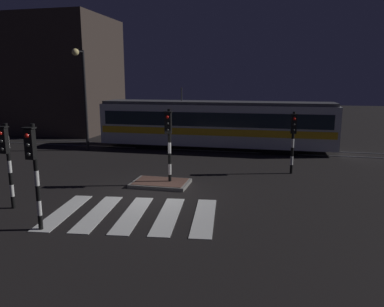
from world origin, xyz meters
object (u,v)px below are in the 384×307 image
Objects in this scene: traffic_light_corner_near_left at (6,153)px; traffic_light_corner_far_right at (293,133)px; traffic_light_median_centre at (169,136)px; tram at (215,124)px; traffic_light_kerb_mid_left at (33,162)px; street_lamp_trackside_left at (83,87)px.

traffic_light_corner_far_right is at bearing 36.68° from traffic_light_corner_near_left.
tram is at bearing 86.38° from traffic_light_median_centre.
tram reaches higher than traffic_light_corner_far_right.
traffic_light_median_centre is 6.32m from traffic_light_kerb_mid_left.
traffic_light_median_centre is 6.37m from traffic_light_corner_far_right.
traffic_light_kerb_mid_left is 2.71m from traffic_light_corner_near_left.
traffic_light_corner_far_right is at bearing 31.90° from traffic_light_median_centre.
street_lamp_trackside_left is (-5.13, 12.46, 1.99)m from traffic_light_kerb_mid_left.
street_lamp_trackside_left is (-7.70, 6.68, 1.96)m from traffic_light_median_centre.
traffic_light_corner_near_left is at bearing -111.79° from tram.
traffic_light_kerb_mid_left is 0.51× the size of street_lamp_trackside_left.
tram is (0.58, 9.19, -0.50)m from traffic_light_median_centre.
traffic_light_kerb_mid_left is 1.07× the size of traffic_light_corner_near_left.
traffic_light_median_centre is 0.52× the size of street_lamp_trackside_left.
street_lamp_trackside_left is at bearing 104.99° from traffic_light_corner_near_left.
traffic_light_corner_near_left reaches higher than traffic_light_corner_far_right.
tram reaches higher than traffic_light_corner_near_left.
tram is (-4.82, 5.83, -0.31)m from traffic_light_corner_far_right.
traffic_light_median_centre is 10.38m from street_lamp_trackside_left.
tram is (8.28, 2.51, -2.46)m from street_lamp_trackside_left.
traffic_light_median_centre is 0.22× the size of tram.
street_lamp_trackside_left is (-13.10, 3.32, 2.16)m from traffic_light_corner_far_right.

